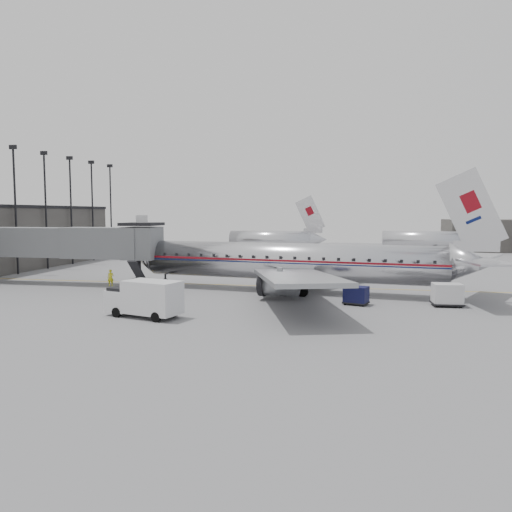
{
  "coord_description": "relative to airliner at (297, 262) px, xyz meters",
  "views": [
    {
      "loc": [
        11.49,
        -42.91,
        7.36
      ],
      "look_at": [
        2.67,
        3.79,
        3.2
      ],
      "focal_mm": 35.0,
      "sensor_mm": 36.0,
      "label": 1
    }
  ],
  "objects": [
    {
      "name": "baggage_cart_white",
      "position": [
        12.38,
        -4.95,
        -1.84
      ],
      "size": [
        2.39,
        1.88,
        1.79
      ],
      "rotation": [
        0.0,
        0.0,
        0.06
      ],
      "color": "silver",
      "rests_on": "ground"
    },
    {
      "name": "ground",
      "position": [
        -6.69,
        -2.9,
        -2.8
      ],
      "size": [
        160.0,
        160.0,
        0.0
      ],
      "primitive_type": "plane",
      "color": "slate",
      "rests_on": "ground"
    },
    {
      "name": "airliner",
      "position": [
        0.0,
        0.0,
        0.0
      ],
      "size": [
        35.02,
        32.23,
        11.11
      ],
      "rotation": [
        0.0,
        0.0,
        -0.14
      ],
      "color": "silver",
      "rests_on": "ground"
    },
    {
      "name": "distant_aircraft_mid",
      "position": [
        17.51,
        43.1,
        -0.06
      ],
      "size": [
        16.39,
        3.2,
        10.26
      ],
      "color": "silver",
      "rests_on": "ground"
    },
    {
      "name": "distant_aircraft_near",
      "position": [
        -8.49,
        39.1,
        -0.06
      ],
      "size": [
        16.39,
        3.2,
        10.26
      ],
      "color": "silver",
      "rests_on": "ground"
    },
    {
      "name": "service_van",
      "position": [
        -9.39,
        -13.18,
        -1.43
      ],
      "size": [
        5.92,
        3.61,
        2.61
      ],
      "rotation": [
        0.0,
        0.0,
        -0.29
      ],
      "color": "silver",
      "rests_on": "ground"
    },
    {
      "name": "ramp_worker",
      "position": [
        -18.69,
        0.1,
        -1.96
      ],
      "size": [
        0.69,
        0.53,
        1.67
      ],
      "primitive_type": "imported",
      "rotation": [
        0.0,
        0.0,
        0.23
      ],
      "color": "yellow",
      "rests_on": "ground"
    },
    {
      "name": "apron_line",
      "position": [
        -3.69,
        3.1,
        -2.79
      ],
      "size": [
        60.0,
        0.15,
        0.01
      ],
      "primitive_type": "cube",
      "rotation": [
        0.0,
        0.0,
        1.57
      ],
      "color": "gold",
      "rests_on": "ground"
    },
    {
      "name": "floodlight_masts",
      "position": [
        -34.19,
        10.1,
        5.57
      ],
      "size": [
        0.9,
        42.25,
        15.25
      ],
      "color": "black",
      "rests_on": "ground"
    },
    {
      "name": "jet_bridge",
      "position": [
        -23.36,
        0.77,
        1.38
      ],
      "size": [
        21.0,
        6.2,
        7.1
      ],
      "color": "#5B5D60",
      "rests_on": "ground"
    },
    {
      "name": "baggage_cart_navy",
      "position": [
        5.35,
        -5.63,
        -2.01
      ],
      "size": [
        2.24,
        1.96,
        1.48
      ],
      "rotation": [
        0.0,
        0.0,
        -0.32
      ],
      "color": "black",
      "rests_on": "ground"
    }
  ]
}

